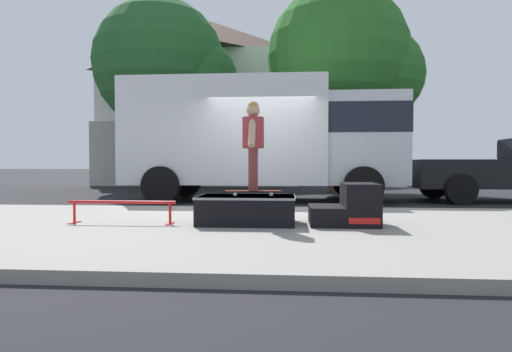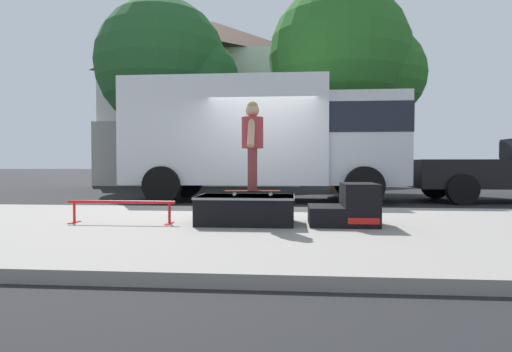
% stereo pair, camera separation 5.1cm
% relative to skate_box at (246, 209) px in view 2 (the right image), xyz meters
% --- Properties ---
extents(ground_plane, '(140.00, 140.00, 0.00)m').
position_rel_skate_box_xyz_m(ground_plane, '(-0.05, 2.83, -0.33)').
color(ground_plane, black).
extents(sidewalk_slab, '(50.00, 5.00, 0.12)m').
position_rel_skate_box_xyz_m(sidewalk_slab, '(-0.05, -0.17, -0.27)').
color(sidewalk_slab, gray).
rests_on(sidewalk_slab, ground).
extents(skate_box, '(1.34, 0.84, 0.39)m').
position_rel_skate_box_xyz_m(skate_box, '(0.00, 0.00, 0.00)').
color(skate_box, black).
rests_on(skate_box, sidewalk_slab).
extents(kicker_ramp, '(0.91, 0.75, 0.57)m').
position_rel_skate_box_xyz_m(kicker_ramp, '(1.41, -0.00, 0.03)').
color(kicker_ramp, black).
rests_on(kicker_ramp, sidewalk_slab).
extents(grind_rail, '(1.53, 0.28, 0.32)m').
position_rel_skate_box_xyz_m(grind_rail, '(-1.74, -0.13, 0.03)').
color(grind_rail, red).
rests_on(grind_rail, sidewalk_slab).
extents(skateboard, '(0.80, 0.27, 0.07)m').
position_rel_skate_box_xyz_m(skateboard, '(0.08, 0.06, 0.24)').
color(skateboard, '#4C1E14').
rests_on(skateboard, skate_box).
extents(skater_kid, '(0.30, 0.64, 1.25)m').
position_rel_skate_box_xyz_m(skater_kid, '(0.08, 0.06, 0.98)').
color(skater_kid, brown).
rests_on(skater_kid, skateboard).
extents(box_truck, '(6.91, 2.63, 3.05)m').
position_rel_skate_box_xyz_m(box_truck, '(-0.05, 5.03, 1.37)').
color(box_truck, silver).
rests_on(box_truck, ground).
extents(street_tree_main, '(5.49, 4.99, 7.26)m').
position_rel_skate_box_xyz_m(street_tree_main, '(-4.08, 10.06, 4.29)').
color(street_tree_main, brown).
rests_on(street_tree_main, ground).
extents(street_tree_neighbour, '(5.27, 4.79, 6.98)m').
position_rel_skate_box_xyz_m(street_tree_neighbour, '(2.51, 8.73, 4.10)').
color(street_tree_neighbour, brown).
rests_on(street_tree_neighbour, ground).
extents(house_behind, '(9.54, 8.23, 8.40)m').
position_rel_skate_box_xyz_m(house_behind, '(-3.54, 15.86, 3.91)').
color(house_behind, silver).
rests_on(house_behind, ground).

